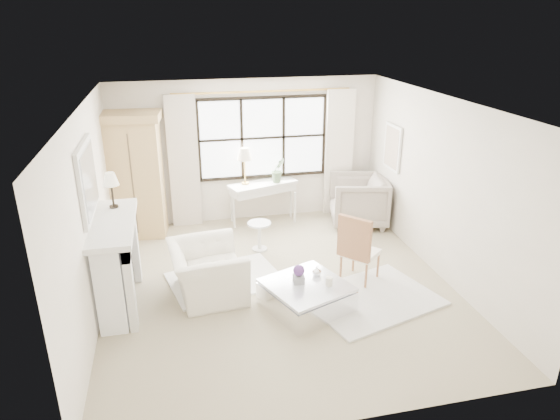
# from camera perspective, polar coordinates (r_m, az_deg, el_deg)

# --- Properties ---
(floor) EXTENTS (5.50, 5.50, 0.00)m
(floor) POSITION_cam_1_polar(r_m,az_deg,el_deg) (7.54, -0.14, -8.63)
(floor) COLOR tan
(floor) RESTS_ON ground
(ceiling) EXTENTS (5.50, 5.50, 0.00)m
(ceiling) POSITION_cam_1_polar(r_m,az_deg,el_deg) (6.60, -0.16, 12.05)
(ceiling) COLOR silver
(ceiling) RESTS_ON ground
(wall_back) EXTENTS (5.00, 0.00, 5.00)m
(wall_back) POSITION_cam_1_polar(r_m,az_deg,el_deg) (9.53, -3.77, 6.71)
(wall_back) COLOR silver
(wall_back) RESTS_ON ground
(wall_front) EXTENTS (5.00, 0.00, 5.00)m
(wall_front) POSITION_cam_1_polar(r_m,az_deg,el_deg) (4.58, 7.49, -10.91)
(wall_front) COLOR beige
(wall_front) RESTS_ON ground
(wall_left) EXTENTS (0.00, 5.50, 5.50)m
(wall_left) POSITION_cam_1_polar(r_m,az_deg,el_deg) (6.89, -20.88, -0.66)
(wall_left) COLOR white
(wall_left) RESTS_ON ground
(wall_right) EXTENTS (0.00, 5.50, 5.50)m
(wall_right) POSITION_cam_1_polar(r_m,az_deg,el_deg) (7.85, 17.97, 2.38)
(wall_right) COLOR beige
(wall_right) RESTS_ON ground
(window_pane) EXTENTS (2.40, 0.02, 1.50)m
(window_pane) POSITION_cam_1_polar(r_m,az_deg,el_deg) (9.50, -1.98, 8.25)
(window_pane) COLOR white
(window_pane) RESTS_ON wall_back
(window_frame) EXTENTS (2.50, 0.04, 1.50)m
(window_frame) POSITION_cam_1_polar(r_m,az_deg,el_deg) (9.49, -1.97, 8.24)
(window_frame) COLOR black
(window_frame) RESTS_ON wall_back
(curtain_rod) EXTENTS (3.30, 0.04, 0.04)m
(curtain_rod) POSITION_cam_1_polar(r_m,az_deg,el_deg) (9.28, -1.98, 13.40)
(curtain_rod) COLOR #C09342
(curtain_rod) RESTS_ON wall_back
(curtain_left) EXTENTS (0.55, 0.10, 2.47)m
(curtain_left) POSITION_cam_1_polar(r_m,az_deg,el_deg) (9.36, -10.95, 5.35)
(curtain_left) COLOR beige
(curtain_left) RESTS_ON ground
(curtain_right) EXTENTS (0.55, 0.10, 2.47)m
(curtain_right) POSITION_cam_1_polar(r_m,az_deg,el_deg) (9.90, 6.75, 6.48)
(curtain_right) COLOR white
(curtain_right) RESTS_ON ground
(fireplace) EXTENTS (0.58, 1.66, 1.26)m
(fireplace) POSITION_cam_1_polar(r_m,az_deg,el_deg) (7.14, -18.34, -5.73)
(fireplace) COLOR silver
(fireplace) RESTS_ON ground
(mirror_frame) EXTENTS (0.05, 1.15, 0.95)m
(mirror_frame) POSITION_cam_1_polar(r_m,az_deg,el_deg) (6.73, -21.18, 3.22)
(mirror_frame) COLOR silver
(mirror_frame) RESTS_ON wall_left
(mirror_glass) EXTENTS (0.02, 1.00, 0.80)m
(mirror_glass) POSITION_cam_1_polar(r_m,az_deg,el_deg) (6.73, -20.93, 3.25)
(mirror_glass) COLOR silver
(mirror_glass) RESTS_ON wall_left
(art_frame) EXTENTS (0.04, 0.62, 0.82)m
(art_frame) POSITION_cam_1_polar(r_m,az_deg,el_deg) (9.22, 12.74, 6.99)
(art_frame) COLOR silver
(art_frame) RESTS_ON wall_right
(art_canvas) EXTENTS (0.01, 0.52, 0.72)m
(art_canvas) POSITION_cam_1_polar(r_m,az_deg,el_deg) (9.21, 12.63, 6.99)
(art_canvas) COLOR #BAA790
(art_canvas) RESTS_ON wall_right
(mantel_lamp) EXTENTS (0.22, 0.22, 0.51)m
(mantel_lamp) POSITION_cam_1_polar(r_m,az_deg,el_deg) (7.22, -18.80, 3.19)
(mantel_lamp) COLOR black
(mantel_lamp) RESTS_ON fireplace
(armoire) EXTENTS (1.19, 0.81, 2.24)m
(armoire) POSITION_cam_1_polar(r_m,az_deg,el_deg) (9.17, -16.45, 3.88)
(armoire) COLOR tan
(armoire) RESTS_ON floor
(console_table) EXTENTS (1.38, 0.82, 0.80)m
(console_table) POSITION_cam_1_polar(r_m,az_deg,el_deg) (9.58, -1.94, 0.86)
(console_table) COLOR silver
(console_table) RESTS_ON floor
(console_lamp) EXTENTS (0.28, 0.28, 0.69)m
(console_lamp) POSITION_cam_1_polar(r_m,az_deg,el_deg) (9.25, -4.08, 6.28)
(console_lamp) COLOR #BB9541
(console_lamp) RESTS_ON console_table
(orchid_plant) EXTENTS (0.30, 0.26, 0.47)m
(orchid_plant) POSITION_cam_1_polar(r_m,az_deg,el_deg) (9.42, -0.23, 4.59)
(orchid_plant) COLOR #54714B
(orchid_plant) RESTS_ON console_table
(side_table) EXTENTS (0.40, 0.40, 0.51)m
(side_table) POSITION_cam_1_polar(r_m,az_deg,el_deg) (8.47, -2.37, -2.54)
(side_table) COLOR silver
(side_table) RESTS_ON floor
(rug_left) EXTENTS (1.85, 1.49, 0.03)m
(rug_left) POSITION_cam_1_polar(r_m,az_deg,el_deg) (7.71, -6.23, -7.89)
(rug_left) COLOR white
(rug_left) RESTS_ON floor
(rug_right) EXTENTS (2.08, 1.79, 0.03)m
(rug_right) POSITION_cam_1_polar(r_m,az_deg,el_deg) (7.31, 10.35, -9.93)
(rug_right) COLOR silver
(rug_right) RESTS_ON floor
(club_armchair) EXTENTS (1.11, 1.24, 0.75)m
(club_armchair) POSITION_cam_1_polar(r_m,az_deg,el_deg) (7.22, -8.32, -6.95)
(club_armchair) COLOR white
(club_armchair) RESTS_ON floor
(wingback_chair) EXTENTS (1.23, 1.21, 0.94)m
(wingback_chair) POSITION_cam_1_polar(r_m,az_deg,el_deg) (9.59, 8.93, 1.07)
(wingback_chair) COLOR #9F9286
(wingback_chair) RESTS_ON floor
(french_chair) EXTENTS (0.68, 0.68, 1.08)m
(french_chair) POSITION_cam_1_polar(r_m,az_deg,el_deg) (7.62, 9.02, -5.91)
(french_chair) COLOR #AE7249
(french_chair) RESTS_ON floor
(coffee_table) EXTENTS (1.30, 1.30, 0.38)m
(coffee_table) POSITION_cam_1_polar(r_m,az_deg,el_deg) (6.94, 3.01, -9.82)
(coffee_table) COLOR white
(coffee_table) RESTS_ON floor
(planter_box) EXTENTS (0.16, 0.16, 0.11)m
(planter_box) POSITION_cam_1_polar(r_m,az_deg,el_deg) (6.83, 2.15, -7.88)
(planter_box) COLOR gray
(planter_box) RESTS_ON coffee_table
(planter_flowers) EXTENTS (0.15, 0.15, 0.15)m
(planter_flowers) POSITION_cam_1_polar(r_m,az_deg,el_deg) (6.77, 2.16, -6.91)
(planter_flowers) COLOR #5B3078
(planter_flowers) RESTS_ON planter_box
(pillar_candle) EXTENTS (0.10, 0.10, 0.12)m
(pillar_candle) POSITION_cam_1_polar(r_m,az_deg,el_deg) (6.79, 5.63, -8.11)
(pillar_candle) COLOR silver
(pillar_candle) RESTS_ON coffee_table
(coffee_vase) EXTENTS (0.13, 0.13, 0.14)m
(coffee_vase) POSITION_cam_1_polar(r_m,az_deg,el_deg) (7.01, 4.23, -6.96)
(coffee_vase) COLOR white
(coffee_vase) RESTS_ON coffee_table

